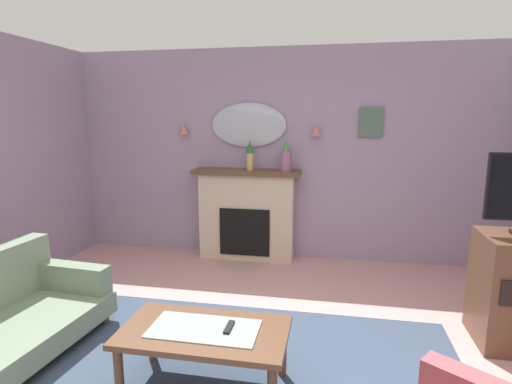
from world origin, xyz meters
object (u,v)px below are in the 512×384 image
object	(u,v)px
framed_picture	(371,122)
tv_remote	(229,328)
mantel_vase_centre	(286,156)
coffee_table	(204,337)
wall_mirror	(249,125)
wall_sconce_left	(184,129)
mantel_vase_right	(250,154)
fireplace	(247,215)
wall_sconce_right	(316,130)

from	to	relation	value
framed_picture	tv_remote	size ratio (longest dim) A/B	2.25
mantel_vase_centre	coffee_table	xyz separation A→B (m)	(-0.22, -2.59, -0.96)
mantel_vase_centre	tv_remote	xyz separation A→B (m)	(-0.06, -2.56, -0.89)
wall_mirror	wall_sconce_left	size ratio (longest dim) A/B	6.86
tv_remote	mantel_vase_right	bearing A→B (deg)	98.63
wall_mirror	coffee_table	distance (m)	3.07
wall_sconce_left	tv_remote	size ratio (longest dim) A/B	0.88
mantel_vase_right	wall_sconce_left	world-z (taller)	wall_sconce_left
wall_sconce_left	tv_remote	distance (m)	3.21
wall_mirror	tv_remote	world-z (taller)	wall_mirror
framed_picture	mantel_vase_centre	bearing A→B (deg)	-169.80
mantel_vase_right	wall_mirror	xyz separation A→B (m)	(-0.05, 0.17, 0.35)
fireplace	framed_picture	world-z (taller)	framed_picture
framed_picture	mantel_vase_right	bearing A→B (deg)	-172.92
coffee_table	mantel_vase_right	bearing A→B (deg)	95.02
framed_picture	coffee_table	world-z (taller)	framed_picture
coffee_table	tv_remote	distance (m)	0.18
mantel_vase_right	fireplace	bearing A→B (deg)	150.47
fireplace	tv_remote	distance (m)	2.62
mantel_vase_centre	tv_remote	bearing A→B (deg)	-91.39
wall_sconce_left	tv_remote	xyz separation A→B (m)	(1.29, -2.68, -1.21)
framed_picture	wall_sconce_right	bearing A→B (deg)	-174.73
wall_mirror	wall_sconce_right	size ratio (longest dim) A/B	6.86
wall_mirror	framed_picture	bearing A→B (deg)	0.38
fireplace	mantel_vase_centre	bearing A→B (deg)	-3.24
mantel_vase_centre	wall_sconce_left	bearing A→B (deg)	174.92
tv_remote	wall_sconce_left	bearing A→B (deg)	115.70
fireplace	wall_sconce_right	xyz separation A→B (m)	(0.85, 0.09, 1.09)
mantel_vase_right	tv_remote	distance (m)	2.74
mantel_vase_right	wall_mirror	bearing A→B (deg)	106.39
wall_sconce_left	wall_sconce_right	bearing A→B (deg)	0.00
coffee_table	tv_remote	world-z (taller)	tv_remote
wall_sconce_right	coffee_table	distance (m)	3.05
fireplace	tv_remote	bearing A→B (deg)	-80.38
wall_mirror	tv_remote	xyz separation A→B (m)	(0.44, -2.73, -1.26)
fireplace	wall_sconce_right	size ratio (longest dim) A/B	9.71
wall_mirror	tv_remote	bearing A→B (deg)	-80.87
wall_mirror	coffee_table	bearing A→B (deg)	-84.26
wall_sconce_left	wall_sconce_right	distance (m)	1.70
mantel_vase_centre	wall_mirror	xyz separation A→B (m)	(-0.50, 0.17, 0.37)
mantel_vase_centre	framed_picture	world-z (taller)	framed_picture
mantel_vase_right	wall_sconce_right	xyz separation A→B (m)	(0.80, 0.12, 0.30)
fireplace	wall_mirror	bearing A→B (deg)	90.00
wall_mirror	wall_sconce_left	distance (m)	0.85
wall_sconce_left	coffee_table	world-z (taller)	wall_sconce_left
mantel_vase_centre	wall_sconce_left	size ratio (longest dim) A/B	2.88
fireplace	wall_mirror	xyz separation A→B (m)	(-0.00, 0.14, 1.14)
wall_sconce_right	tv_remote	xyz separation A→B (m)	(-0.41, -2.68, -1.21)
tv_remote	wall_mirror	bearing A→B (deg)	99.13
fireplace	mantel_vase_centre	distance (m)	0.92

